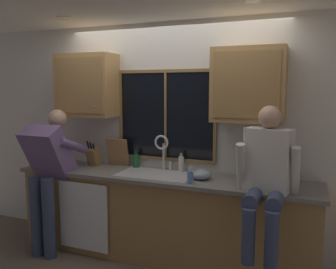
# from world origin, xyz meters

# --- Properties ---
(back_wall) EXTENTS (5.58, 0.12, 2.55)m
(back_wall) POSITION_xyz_m (0.00, 0.06, 1.27)
(back_wall) COLOR silver
(back_wall) RESTS_ON floor
(ceiling_downlight_left) EXTENTS (0.14, 0.14, 0.01)m
(ceiling_downlight_left) POSITION_xyz_m (-0.95, -0.60, 2.54)
(ceiling_downlight_left) COLOR #FFEAB2
(ceiling_downlight_right) EXTENTS (0.14, 0.14, 0.01)m
(ceiling_downlight_right) POSITION_xyz_m (0.95, -0.60, 2.54)
(ceiling_downlight_right) COLOR #FFEAB2
(window_glass) EXTENTS (1.10, 0.02, 0.95)m
(window_glass) POSITION_xyz_m (-0.06, -0.01, 1.52)
(window_glass) COLOR black
(window_frame_top) EXTENTS (1.17, 0.02, 0.04)m
(window_frame_top) POSITION_xyz_m (-0.06, -0.02, 2.02)
(window_frame_top) COLOR olive
(window_frame_bottom) EXTENTS (1.17, 0.02, 0.04)m
(window_frame_bottom) POSITION_xyz_m (-0.06, -0.02, 1.03)
(window_frame_bottom) COLOR olive
(window_frame_left) EXTENTS (0.03, 0.02, 0.95)m
(window_frame_left) POSITION_xyz_m (-0.63, -0.02, 1.52)
(window_frame_left) COLOR olive
(window_frame_right) EXTENTS (0.03, 0.02, 0.95)m
(window_frame_right) POSITION_xyz_m (0.51, -0.02, 1.52)
(window_frame_right) COLOR olive
(window_mullion_center) EXTENTS (0.02, 0.02, 0.95)m
(window_mullion_center) POSITION_xyz_m (-0.06, -0.02, 1.52)
(window_mullion_center) COLOR olive
(lower_cabinet_run) EXTENTS (3.18, 0.58, 0.88)m
(lower_cabinet_run) POSITION_xyz_m (0.00, -0.29, 0.44)
(lower_cabinet_run) COLOR #A07744
(lower_cabinet_run) RESTS_ON floor
(countertop) EXTENTS (3.24, 0.62, 0.04)m
(countertop) POSITION_xyz_m (0.00, -0.31, 0.90)
(countertop) COLOR slate
(countertop) RESTS_ON lower_cabinet_run
(dishwasher_front) EXTENTS (0.60, 0.02, 0.74)m
(dishwasher_front) POSITION_xyz_m (-0.78, -0.61, 0.46)
(dishwasher_front) COLOR white
(upper_cabinet_left) EXTENTS (0.70, 0.36, 0.72)m
(upper_cabinet_left) POSITION_xyz_m (-0.99, -0.17, 1.86)
(upper_cabinet_left) COLOR #B2844C
(upper_cabinet_right) EXTENTS (0.70, 0.36, 0.72)m
(upper_cabinet_right) POSITION_xyz_m (0.87, -0.17, 1.86)
(upper_cabinet_right) COLOR #B2844C
(sink) EXTENTS (0.80, 0.46, 0.21)m
(sink) POSITION_xyz_m (-0.06, -0.30, 0.82)
(sink) COLOR #B7B7BC
(sink) RESTS_ON lower_cabinet_run
(faucet) EXTENTS (0.18, 0.09, 0.40)m
(faucet) POSITION_xyz_m (-0.05, -0.12, 1.17)
(faucet) COLOR silver
(faucet) RESTS_ON countertop
(person_standing) EXTENTS (0.53, 0.67, 1.59)m
(person_standing) POSITION_xyz_m (-1.20, -0.63, 0.97)
(person_standing) COLOR #384260
(person_standing) RESTS_ON floor
(person_sitting_on_counter) EXTENTS (0.54, 0.64, 1.26)m
(person_sitting_on_counter) POSITION_xyz_m (1.11, -0.57, 1.10)
(person_sitting_on_counter) COLOR #384260
(person_sitting_on_counter) RESTS_ON countertop
(knife_block) EXTENTS (0.12, 0.18, 0.32)m
(knife_block) POSITION_xyz_m (-0.91, -0.18, 1.03)
(knife_block) COLOR olive
(knife_block) RESTS_ON countertop
(cutting_board) EXTENTS (0.27, 0.09, 0.33)m
(cutting_board) POSITION_xyz_m (-0.64, -0.08, 1.08)
(cutting_board) COLOR #997047
(cutting_board) RESTS_ON countertop
(mixing_bowl) EXTENTS (0.20, 0.20, 0.10)m
(mixing_bowl) POSITION_xyz_m (0.45, -0.31, 0.97)
(mixing_bowl) COLOR #8C99A8
(mixing_bowl) RESTS_ON countertop
(soap_dispenser) EXTENTS (0.06, 0.07, 0.17)m
(soap_dispenser) POSITION_xyz_m (0.40, -0.51, 0.99)
(soap_dispenser) COLOR #668CCC
(soap_dispenser) RESTS_ON countertop
(bottle_green_glass) EXTENTS (0.07, 0.07, 0.20)m
(bottle_green_glass) POSITION_xyz_m (-0.41, -0.08, 1.00)
(bottle_green_glass) COLOR #1E592D
(bottle_green_glass) RESTS_ON countertop
(bottle_tall_clear) EXTENTS (0.06, 0.06, 0.22)m
(bottle_tall_clear) POSITION_xyz_m (0.15, -0.08, 1.01)
(bottle_tall_clear) COLOR silver
(bottle_tall_clear) RESTS_ON countertop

